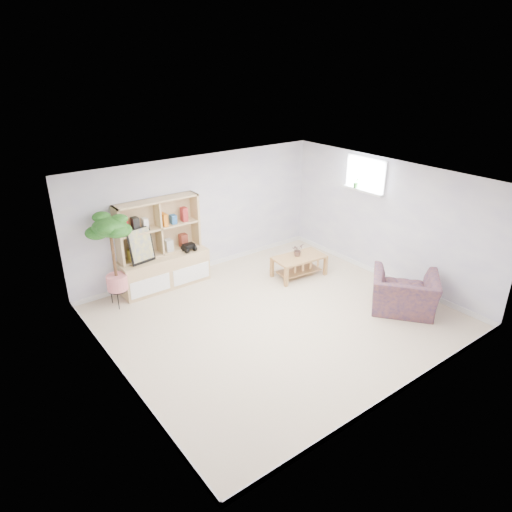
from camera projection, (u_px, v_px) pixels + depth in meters
floor at (276, 318)px, 7.89m from camera, size 5.50×5.00×0.01m
ceiling at (279, 182)px, 6.92m from camera, size 5.50×5.00×0.01m
walls at (278, 254)px, 7.41m from camera, size 5.51×5.01×2.40m
baseboard at (276, 315)px, 7.87m from camera, size 5.50×5.00×0.10m
window at (366, 174)px, 9.02m from camera, size 0.10×0.98×0.68m
window_sill at (362, 191)px, 9.11m from camera, size 0.14×1.00×0.04m
storage_unit at (162, 245)px, 8.64m from camera, size 1.73×0.59×1.73m
poster at (141, 246)px, 8.30m from camera, size 0.49×0.18×0.66m
toy_truck at (189, 247)px, 8.89m from camera, size 0.33×0.24×0.17m
coffee_table at (299, 266)px, 9.30m from camera, size 1.10×0.67×0.43m
table_plant at (297, 250)px, 9.20m from camera, size 0.27×0.24×0.25m
floor_tree at (114, 261)px, 7.95m from camera, size 0.68×0.68×1.74m
armchair at (404, 290)px, 7.94m from camera, size 1.43×1.45×0.81m
sill_plant at (356, 182)px, 9.20m from camera, size 0.13×0.10×0.22m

